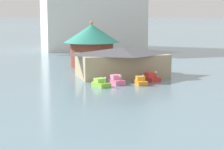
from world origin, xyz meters
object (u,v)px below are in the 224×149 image
(pedal_boat_orange, at_px, (141,81))
(background_building_block, at_px, (92,3))
(boathouse, at_px, (122,61))
(green_roof_pavilion, at_px, (92,43))
(pedal_boat_lime, at_px, (101,83))
(pedal_boat_pink, at_px, (116,81))
(pedal_boat_red, at_px, (151,78))

(pedal_boat_orange, bearing_deg, background_building_block, 178.54)
(pedal_boat_orange, xyz_separation_m, boathouse, (-0.30, 8.05, 2.01))
(pedal_boat_orange, height_order, green_roof_pavilion, green_roof_pavilion)
(pedal_boat_lime, height_order, background_building_block, background_building_block)
(pedal_boat_pink, distance_m, pedal_boat_red, 6.05)
(background_building_block, bearing_deg, pedal_boat_red, -94.78)
(pedal_boat_red, xyz_separation_m, green_roof_pavilion, (-4.78, 18.79, 4.07))
(boathouse, height_order, background_building_block, background_building_block)
(boathouse, distance_m, green_roof_pavilion, 13.34)
(pedal_boat_lime, relative_size, pedal_boat_orange, 1.11)
(pedal_boat_orange, distance_m, pedal_boat_red, 3.46)
(pedal_boat_lime, distance_m, green_roof_pavilion, 21.75)
(pedal_boat_red, relative_size, boathouse, 0.20)
(pedal_boat_orange, height_order, pedal_boat_red, pedal_boat_red)
(pedal_boat_lime, bearing_deg, pedal_boat_pink, 94.23)
(pedal_boat_lime, height_order, boathouse, boathouse)
(pedal_boat_pink, xyz_separation_m, background_building_block, (10.75, 58.63, 12.56))
(green_roof_pavilion, bearing_deg, boathouse, -81.74)
(pedal_boat_lime, relative_size, background_building_block, 0.11)
(boathouse, distance_m, background_building_block, 53.37)
(pedal_boat_lime, relative_size, pedal_boat_pink, 1.10)
(pedal_boat_lime, xyz_separation_m, pedal_boat_red, (8.59, 2.22, 0.05))
(pedal_boat_orange, bearing_deg, boathouse, -172.30)
(pedal_boat_pink, height_order, pedal_boat_red, pedal_boat_red)
(pedal_boat_pink, bearing_deg, pedal_boat_red, 89.85)
(pedal_boat_lime, height_order, pedal_boat_red, pedal_boat_red)
(pedal_boat_lime, xyz_separation_m, pedal_boat_orange, (6.00, -0.07, 0.01))
(pedal_boat_red, bearing_deg, pedal_boat_orange, -59.11)
(pedal_boat_lime, relative_size, pedal_boat_red, 1.01)
(background_building_block, bearing_deg, pedal_boat_orange, -97.06)
(pedal_boat_lime, height_order, pedal_boat_pink, pedal_boat_pink)
(pedal_boat_orange, distance_m, green_roof_pavilion, 21.59)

